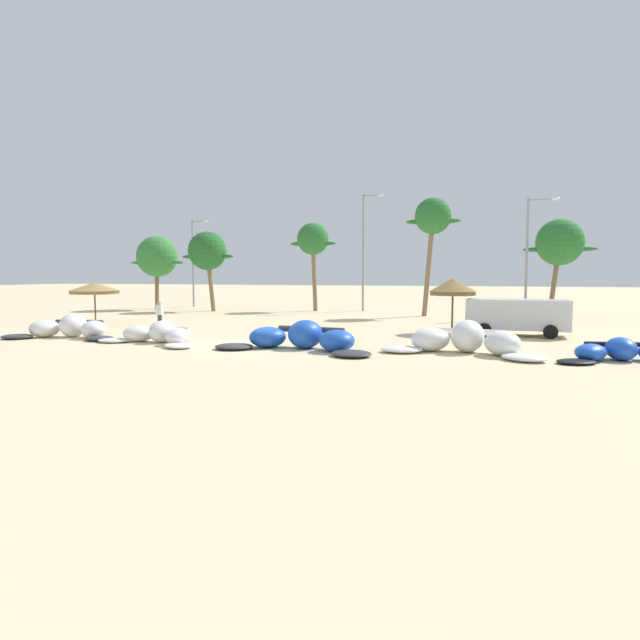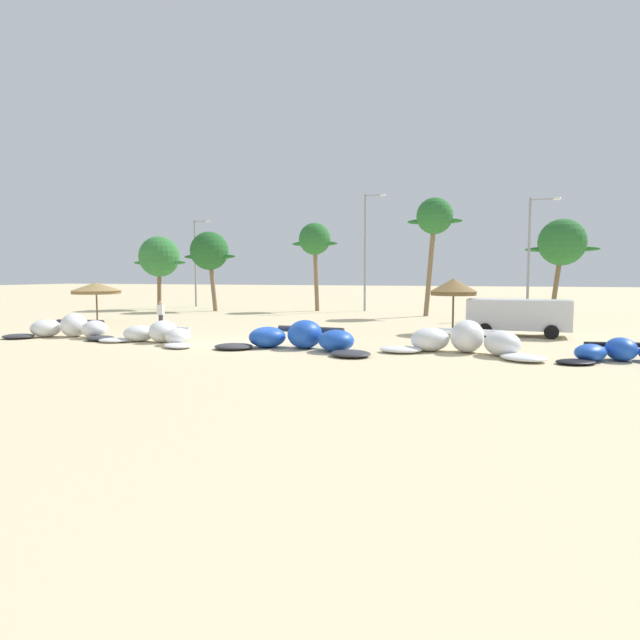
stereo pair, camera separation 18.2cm
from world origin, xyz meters
name	(u,v)px [view 1 (the left image)]	position (x,y,z in m)	size (l,w,h in m)	color
ground_plane	(252,345)	(0.00, 0.00, 0.00)	(260.00, 260.00, 0.00)	beige
kite_far_left	(69,329)	(-9.67, -0.36, 0.45)	(6.08, 3.19, 1.17)	#333338
kite_left	(158,335)	(-4.25, -0.87, 0.39)	(5.56, 3.14, 1.01)	white
kite_left_of_center	(302,338)	(2.63, -0.82, 0.46)	(7.15, 3.55, 1.19)	#333338
kite_center	(466,341)	(9.16, 0.10, 0.50)	(6.53, 3.57, 1.30)	white
kite_right_of_center	(624,353)	(14.66, -0.26, 0.32)	(5.34, 2.99, 0.84)	black
beach_umbrella_near_van	(95,288)	(-13.91, 6.52, 2.24)	(3.12, 3.12, 2.60)	brown
beach_umbrella_middle	(453,287)	(8.06, 7.45, 2.46)	(2.47, 2.47, 2.91)	brown
parked_van	(515,314)	(11.16, 7.43, 1.09)	(5.01, 2.39, 1.84)	silver
person_near_kites	(160,315)	(-7.62, 4.25, 0.82)	(0.36, 0.24, 1.62)	#383842
palm_leftmost	(157,257)	(-18.54, 20.05, 4.65)	(5.38, 3.58, 6.48)	brown
palm_left	(207,251)	(-13.15, 19.44, 5.04)	(4.86, 3.24, 6.72)	#7F6647
palm_left_of_gap	(313,240)	(-4.74, 22.39, 5.98)	(4.04, 2.70, 7.46)	#7F6647
palm_center_left	(433,218)	(5.60, 19.34, 7.20)	(4.00, 2.67, 8.73)	#7F6647
palm_center_right	(560,243)	(14.64, 23.25, 5.47)	(5.26, 3.51, 7.28)	brown
lamppost_west	(194,258)	(-17.60, 24.80, 4.69)	(1.85, 0.24, 8.31)	gray
lamppost_west_center	(365,246)	(-0.50, 23.54, 5.47)	(1.85, 0.24, 9.83)	gray
lamppost_east_center	(530,250)	(12.37, 19.58, 4.79)	(2.10, 0.24, 8.45)	gray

